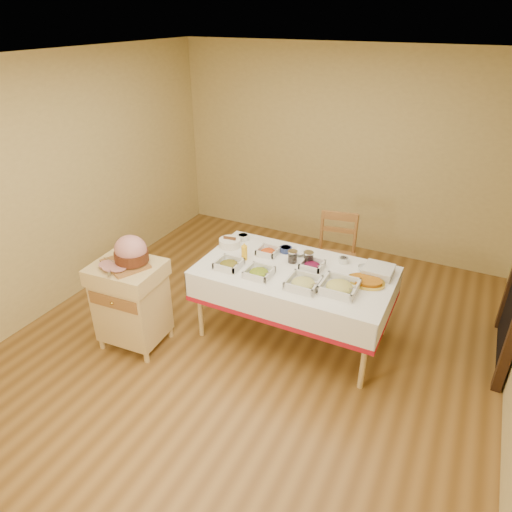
% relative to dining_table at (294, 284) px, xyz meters
% --- Properties ---
extents(room_shell, '(5.00, 5.00, 5.00)m').
position_rel_dining_table_xyz_m(room_shell, '(-0.30, -0.30, 0.70)').
color(room_shell, brown).
rests_on(room_shell, ground).
extents(dining_table, '(1.82, 1.02, 0.76)m').
position_rel_dining_table_xyz_m(dining_table, '(0.00, 0.00, 0.00)').
color(dining_table, '#DEBF7A').
rests_on(dining_table, ground).
extents(butcher_cart, '(0.66, 0.56, 0.88)m').
position_rel_dining_table_xyz_m(butcher_cart, '(-1.33, -0.81, -0.10)').
color(butcher_cart, '#DEBF7A').
rests_on(butcher_cart, ground).
extents(dining_chair, '(0.51, 0.49, 0.97)m').
position_rel_dining_table_xyz_m(dining_chair, '(0.12, 0.90, -0.10)').
color(dining_chair, '#9A6532').
rests_on(dining_chair, ground).
extents(ham_on_board, '(0.43, 0.41, 0.28)m').
position_rel_dining_table_xyz_m(ham_on_board, '(-1.29, -0.77, 0.40)').
color(ham_on_board, '#9A6532').
rests_on(ham_on_board, butcher_cart).
extents(serving_dish_a, '(0.24, 0.23, 0.10)m').
position_rel_dining_table_xyz_m(serving_dish_a, '(-0.58, -0.24, 0.19)').
color(serving_dish_a, silver).
rests_on(serving_dish_a, dining_table).
extents(serving_dish_b, '(0.24, 0.24, 0.10)m').
position_rel_dining_table_xyz_m(serving_dish_b, '(-0.26, -0.25, 0.19)').
color(serving_dish_b, silver).
rests_on(serving_dish_b, dining_table).
extents(serving_dish_c, '(0.28, 0.28, 0.11)m').
position_rel_dining_table_xyz_m(serving_dish_c, '(0.18, -0.24, 0.20)').
color(serving_dish_c, silver).
rests_on(serving_dish_c, dining_table).
extents(serving_dish_d, '(0.31, 0.31, 0.12)m').
position_rel_dining_table_xyz_m(serving_dish_d, '(0.48, -0.16, 0.20)').
color(serving_dish_d, silver).
rests_on(serving_dish_d, dining_table).
extents(serving_dish_e, '(0.21, 0.20, 0.09)m').
position_rel_dining_table_xyz_m(serving_dish_e, '(-0.36, 0.17, 0.19)').
color(serving_dish_e, silver).
rests_on(serving_dish_e, dining_table).
extents(serving_dish_f, '(0.22, 0.20, 0.10)m').
position_rel_dining_table_xyz_m(serving_dish_f, '(0.13, 0.10, 0.19)').
color(serving_dish_f, silver).
rests_on(serving_dish_f, dining_table).
extents(small_bowl_left, '(0.12, 0.12, 0.06)m').
position_rel_dining_table_xyz_m(small_bowl_left, '(-0.74, 0.35, 0.19)').
color(small_bowl_left, silver).
rests_on(small_bowl_left, dining_table).
extents(small_bowl_mid, '(0.12, 0.12, 0.05)m').
position_rel_dining_table_xyz_m(small_bowl_mid, '(-0.22, 0.30, 0.19)').
color(small_bowl_mid, navy).
rests_on(small_bowl_mid, dining_table).
extents(small_bowl_right, '(0.10, 0.10, 0.05)m').
position_rel_dining_table_xyz_m(small_bowl_right, '(0.37, 0.34, 0.19)').
color(small_bowl_right, silver).
rests_on(small_bowl_right, dining_table).
extents(bowl_white_imported, '(0.19, 0.19, 0.04)m').
position_rel_dining_table_xyz_m(bowl_white_imported, '(-0.09, 0.32, 0.18)').
color(bowl_white_imported, silver).
rests_on(bowl_white_imported, dining_table).
extents(bowl_small_imported, '(0.18, 0.18, 0.04)m').
position_rel_dining_table_xyz_m(bowl_small_imported, '(0.59, 0.28, 0.18)').
color(bowl_small_imported, silver).
rests_on(bowl_small_imported, dining_table).
extents(preserve_jar_left, '(0.10, 0.10, 0.12)m').
position_rel_dining_table_xyz_m(preserve_jar_left, '(-0.08, 0.13, 0.22)').
color(preserve_jar_left, silver).
rests_on(preserve_jar_left, dining_table).
extents(preserve_jar_right, '(0.10, 0.10, 0.12)m').
position_rel_dining_table_xyz_m(preserve_jar_right, '(0.07, 0.17, 0.22)').
color(preserve_jar_right, silver).
rests_on(preserve_jar_right, dining_table).
extents(mustard_bottle, '(0.06, 0.06, 0.18)m').
position_rel_dining_table_xyz_m(mustard_bottle, '(-0.52, -0.03, 0.24)').
color(mustard_bottle, yellow).
rests_on(mustard_bottle, dining_table).
extents(bread_basket, '(0.22, 0.22, 0.10)m').
position_rel_dining_table_xyz_m(bread_basket, '(-0.79, 0.15, 0.20)').
color(bread_basket, white).
rests_on(bread_basket, dining_table).
extents(plate_stack, '(0.26, 0.26, 0.08)m').
position_rel_dining_table_xyz_m(plate_stack, '(0.72, 0.27, 0.20)').
color(plate_stack, silver).
rests_on(plate_stack, dining_table).
extents(brass_platter, '(0.34, 0.25, 0.04)m').
position_rel_dining_table_xyz_m(brass_platter, '(0.66, 0.06, 0.18)').
color(brass_platter, gold).
rests_on(brass_platter, dining_table).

